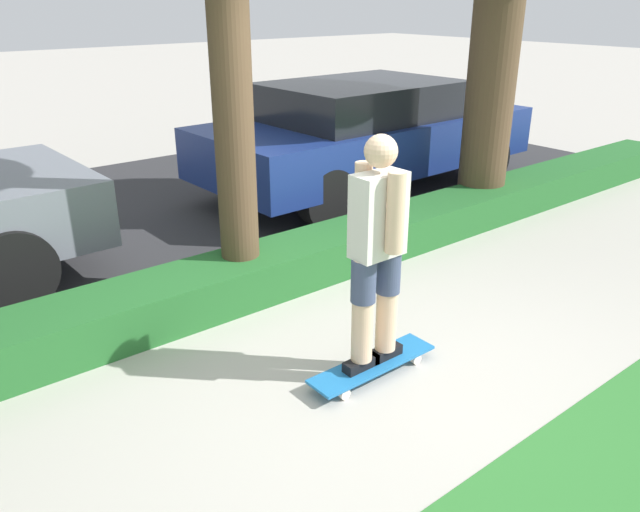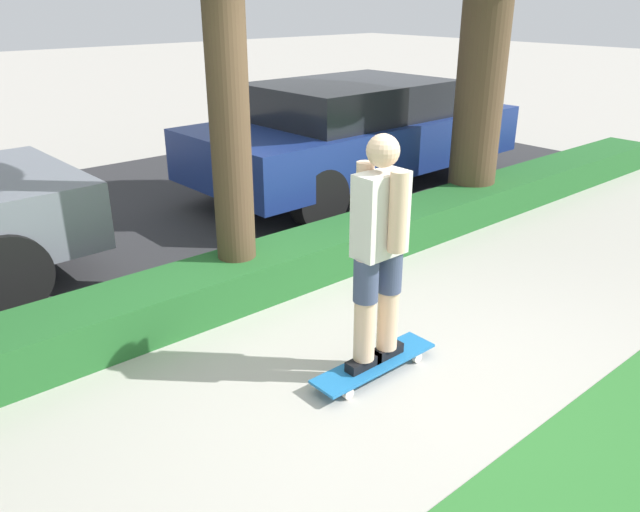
% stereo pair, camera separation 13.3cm
% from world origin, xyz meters
% --- Properties ---
extents(ground_plane, '(60.00, 60.00, 0.00)m').
position_xyz_m(ground_plane, '(0.00, 0.00, 0.00)').
color(ground_plane, '#ADA89E').
extents(street_asphalt, '(14.11, 5.00, 0.01)m').
position_xyz_m(street_asphalt, '(0.00, 4.20, 0.00)').
color(street_asphalt, '#2D2D30').
rests_on(street_asphalt, ground_plane).
extents(hedge_row, '(14.11, 0.60, 0.36)m').
position_xyz_m(hedge_row, '(0.00, 1.60, 0.18)').
color(hedge_row, '#236028').
rests_on(hedge_row, ground_plane).
extents(skateboard, '(0.97, 0.24, 0.09)m').
position_xyz_m(skateboard, '(0.03, 0.05, 0.08)').
color(skateboard, '#1E6BAD').
rests_on(skateboard, ground_plane).
extents(skater_person, '(0.48, 0.40, 1.54)m').
position_xyz_m(skater_person, '(0.03, 0.05, 0.92)').
color(skater_person, black).
rests_on(skater_person, skateboard).
extents(parked_car_middle, '(4.54, 2.00, 1.40)m').
position_xyz_m(parked_car_middle, '(2.98, 3.34, 0.75)').
color(parked_car_middle, navy).
rests_on(parked_car_middle, ground_plane).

